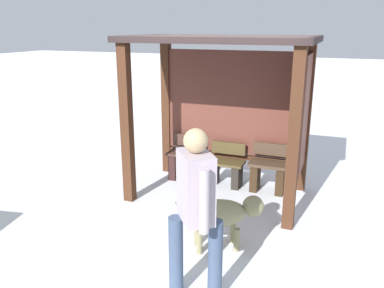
% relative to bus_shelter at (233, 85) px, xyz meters
% --- Properties ---
extents(ground_plane, '(60.00, 60.00, 0.00)m').
position_rel_bus_shelter_xyz_m(ground_plane, '(-0.12, -0.24, -1.69)').
color(ground_plane, white).
extents(bus_shelter, '(2.65, 1.66, 2.42)m').
position_rel_bus_shelter_xyz_m(bus_shelter, '(0.00, 0.00, 0.00)').
color(bus_shelter, '#452617').
rests_on(bus_shelter, ground).
extents(bench_left_inside, '(0.61, 0.34, 0.76)m').
position_rel_bus_shelter_xyz_m(bench_left_inside, '(-0.83, 0.16, -1.38)').
color(bench_left_inside, '#442D25').
rests_on(bench_left_inside, ground).
extents(bench_center_inside, '(0.61, 0.36, 0.70)m').
position_rel_bus_shelter_xyz_m(bench_center_inside, '(-0.12, 0.16, -1.41)').
color(bench_center_inside, '#4A3D21').
rests_on(bench_center_inside, ground).
extents(bench_right_inside, '(0.61, 0.34, 0.76)m').
position_rel_bus_shelter_xyz_m(bench_right_inside, '(0.58, 0.16, -1.37)').
color(bench_right_inside, '#473425').
rests_on(bench_right_inside, ground).
extents(person_walking, '(0.57, 0.52, 1.69)m').
position_rel_bus_shelter_xyz_m(person_walking, '(0.42, -2.65, -0.70)').
color(person_walking, '#B8A8B4').
rests_on(person_walking, ground).
extents(dog, '(0.94, 0.63, 0.65)m').
position_rel_bus_shelter_xyz_m(dog, '(0.41, -1.72, -1.24)').
color(dog, '#89805A').
rests_on(dog, ground).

